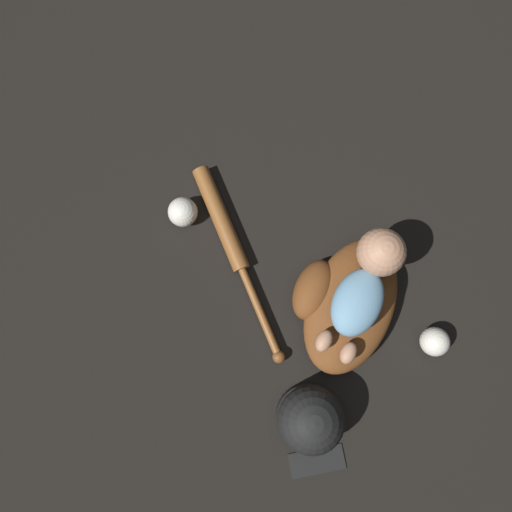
{
  "coord_description": "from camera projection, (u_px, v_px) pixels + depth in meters",
  "views": [
    {
      "loc": [
        -0.19,
        0.16,
        1.33
      ],
      "look_at": [
        0.02,
        0.27,
        0.07
      ],
      "focal_mm": 35.0,
      "sensor_mm": 36.0,
      "label": 1
    }
  ],
  "objects": [
    {
      "name": "baseball_bat",
      "position": [
        229.0,
        237.0,
        1.34
      ],
      "size": [
        0.39,
        0.45,
        0.05
      ],
      "color": "brown",
      "rests_on": "ground"
    },
    {
      "name": "baseball",
      "position": [
        183.0,
        212.0,
        1.33
      ],
      "size": [
        0.08,
        0.08,
        0.08
      ],
      "color": "silver",
      "rests_on": "ground"
    },
    {
      "name": "ground_plane",
      "position": [
        341.0,
        314.0,
        1.32
      ],
      "size": [
        6.0,
        6.0,
        0.0
      ],
      "primitive_type": "plane",
      "color": "black"
    },
    {
      "name": "baseball_spare",
      "position": [
        435.0,
        342.0,
        1.27
      ],
      "size": [
        0.08,
        0.08,
        0.08
      ],
      "color": "silver",
      "rests_on": "ground"
    },
    {
      "name": "baseball_cap",
      "position": [
        310.0,
        420.0,
        1.21
      ],
      "size": [
        0.24,
        0.22,
        0.16
      ],
      "color": "black",
      "rests_on": "ground"
    },
    {
      "name": "baseball_glove",
      "position": [
        344.0,
        303.0,
        1.28
      ],
      "size": [
        0.38,
        0.28,
        0.09
      ],
      "color": "brown",
      "rests_on": "ground"
    },
    {
      "name": "baby_figure",
      "position": [
        368.0,
        279.0,
        1.2
      ],
      "size": [
        0.34,
        0.12,
        0.12
      ],
      "color": "#6693B2",
      "rests_on": "baseball_glove"
    }
  ]
}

